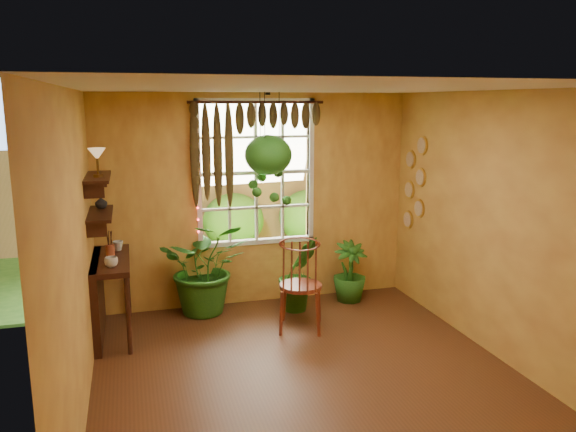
# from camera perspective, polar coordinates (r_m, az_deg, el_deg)

# --- Properties ---
(floor) EXTENTS (4.50, 4.50, 0.00)m
(floor) POSITION_cam_1_polar(r_m,az_deg,el_deg) (5.54, 2.33, -16.29)
(floor) COLOR #4F2A16
(floor) RESTS_ON ground
(ceiling) EXTENTS (4.50, 4.50, 0.00)m
(ceiling) POSITION_cam_1_polar(r_m,az_deg,el_deg) (4.90, 2.59, 12.85)
(ceiling) COLOR white
(ceiling) RESTS_ON wall_back
(wall_back) EXTENTS (4.00, 0.00, 4.00)m
(wall_back) POSITION_cam_1_polar(r_m,az_deg,el_deg) (7.18, -3.20, 1.61)
(wall_back) COLOR #E5B94E
(wall_back) RESTS_ON floor
(wall_left) EXTENTS (0.00, 4.50, 4.50)m
(wall_left) POSITION_cam_1_polar(r_m,az_deg,el_deg) (4.83, -20.74, -4.05)
(wall_left) COLOR #E5B94E
(wall_left) RESTS_ON floor
(wall_right) EXTENTS (0.00, 4.50, 4.50)m
(wall_right) POSITION_cam_1_polar(r_m,az_deg,el_deg) (5.98, 20.97, -1.17)
(wall_right) COLOR #E5B94E
(wall_right) RESTS_ON floor
(window) EXTENTS (1.52, 0.10, 1.86)m
(window) POSITION_cam_1_polar(r_m,az_deg,el_deg) (7.16, -3.28, 4.41)
(window) COLOR silver
(window) RESTS_ON wall_back
(valance_vine) EXTENTS (1.70, 0.12, 1.10)m
(valance_vine) POSITION_cam_1_polar(r_m,az_deg,el_deg) (6.97, -3.81, 8.98)
(valance_vine) COLOR #32170D
(valance_vine) RESTS_ON window
(string_lights) EXTENTS (0.03, 0.03, 1.54)m
(string_lights) POSITION_cam_1_polar(r_m,az_deg,el_deg) (6.94, -9.28, 4.47)
(string_lights) COLOR #FF2633
(string_lights) RESTS_ON window
(wall_plates) EXTENTS (0.04, 0.32, 1.10)m
(wall_plates) POSITION_cam_1_polar(r_m,az_deg,el_deg) (7.42, 12.72, 3.23)
(wall_plates) COLOR #FFECD0
(wall_plates) RESTS_ON wall_right
(counter_ledge) EXTENTS (0.40, 1.20, 0.90)m
(counter_ledge) POSITION_cam_1_polar(r_m,az_deg,el_deg) (6.58, -18.36, -7.07)
(counter_ledge) COLOR #32170D
(counter_ledge) RESTS_ON floor
(shelf_lower) EXTENTS (0.25, 0.90, 0.04)m
(shelf_lower) POSITION_cam_1_polar(r_m,az_deg,el_deg) (6.37, -18.54, 0.20)
(shelf_lower) COLOR #32170D
(shelf_lower) RESTS_ON wall_left
(shelf_upper) EXTENTS (0.25, 0.90, 0.04)m
(shelf_upper) POSITION_cam_1_polar(r_m,az_deg,el_deg) (6.31, -18.77, 3.77)
(shelf_upper) COLOR #32170D
(shelf_upper) RESTS_ON wall_left
(backyard) EXTENTS (14.00, 10.00, 12.00)m
(backyard) POSITION_cam_1_polar(r_m,az_deg,el_deg) (11.73, -7.06, 5.09)
(backyard) COLOR #255117
(backyard) RESTS_ON ground
(windsor_chair) EXTENTS (0.63, 0.65, 1.31)m
(windsor_chair) POSITION_cam_1_polar(r_m,az_deg,el_deg) (6.49, 1.27, -8.34)
(windsor_chair) COLOR maroon
(windsor_chair) RESTS_ON floor
(potted_plant_left) EXTENTS (1.20, 1.08, 1.18)m
(potted_plant_left) POSITION_cam_1_polar(r_m,az_deg,el_deg) (7.01, -8.34, -5.11)
(potted_plant_left) COLOR #155016
(potted_plant_left) RESTS_ON floor
(potted_plant_mid) EXTENTS (0.59, 0.51, 0.95)m
(potted_plant_mid) POSITION_cam_1_polar(r_m,az_deg,el_deg) (7.06, 1.12, -5.87)
(potted_plant_mid) COLOR #155016
(potted_plant_mid) RESTS_ON floor
(potted_plant_right) EXTENTS (0.49, 0.49, 0.79)m
(potted_plant_right) POSITION_cam_1_polar(r_m,az_deg,el_deg) (7.44, 6.27, -5.64)
(potted_plant_right) COLOR #155016
(potted_plant_right) RESTS_ON floor
(hanging_basket) EXTENTS (0.58, 0.58, 1.40)m
(hanging_basket) POSITION_cam_1_polar(r_m,az_deg,el_deg) (6.88, -2.01, 5.67)
(hanging_basket) COLOR black
(hanging_basket) RESTS_ON ceiling
(cup_a) EXTENTS (0.15, 0.15, 0.11)m
(cup_a) POSITION_cam_1_polar(r_m,az_deg,el_deg) (6.12, -17.52, -4.48)
(cup_a) COLOR silver
(cup_a) RESTS_ON counter_ledge
(cup_b) EXTENTS (0.15, 0.15, 0.11)m
(cup_b) POSITION_cam_1_polar(r_m,az_deg,el_deg) (6.77, -16.88, -2.92)
(cup_b) COLOR beige
(cup_b) RESTS_ON counter_ledge
(brush_jar) EXTENTS (0.10, 0.10, 0.35)m
(brush_jar) POSITION_cam_1_polar(r_m,az_deg,el_deg) (6.57, -17.64, -2.64)
(brush_jar) COLOR #97452C
(brush_jar) RESTS_ON counter_ledge
(shelf_vase) EXTENTS (0.14, 0.14, 0.14)m
(shelf_vase) POSITION_cam_1_polar(r_m,az_deg,el_deg) (6.59, -18.46, 1.34)
(shelf_vase) COLOR #B2AD99
(shelf_vase) RESTS_ON shelf_lower
(tiffany_lamp) EXTENTS (0.18, 0.18, 0.30)m
(tiffany_lamp) POSITION_cam_1_polar(r_m,az_deg,el_deg) (6.13, -18.84, 5.81)
(tiffany_lamp) COLOR brown
(tiffany_lamp) RESTS_ON shelf_upper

